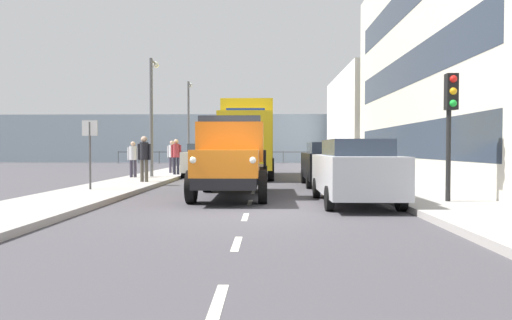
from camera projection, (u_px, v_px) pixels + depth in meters
The scene contains 21 objects.
ground_plane at pixel (257, 179), 22.08m from camera, with size 80.00×80.00×0.00m, color #423F44.
sidewalk_left at pixel (362, 178), 21.95m from camera, with size 2.59×45.01×0.15m, color #9E9993.
sidewalk_right at pixel (154, 177), 22.21m from camera, with size 2.59×45.01×0.15m, color #9E9993.
road_centreline_markings at pixel (257, 179), 21.71m from camera, with size 0.12×41.03×0.01m.
building_terrace at pixel (497, 60), 19.25m from camera, with size 7.69×18.97×10.46m.
building_far_block at pixel (385, 120), 37.69m from camera, with size 7.68×14.20×7.57m.
sea_horizon at pixel (263, 138), 47.51m from camera, with size 80.00×0.80×5.00m, color #8C9EAD.
seawall_railing at pixel (262, 154), 43.95m from camera, with size 28.08×0.08×1.20m.
truck_vintage_orange at pixel (231, 159), 13.60m from camera, with size 2.17×5.64×2.43m.
lorry_cargo_yellow at pixel (248, 137), 23.55m from camera, with size 2.58×8.20×3.87m.
car_silver_kerbside_near at pixel (354, 171), 12.21m from camera, with size 1.88×4.56×1.72m.
car_black_kerbside_1 at pixel (326, 163), 18.08m from camera, with size 1.76×4.18×1.72m.
car_white_oppositeside_0 at pixel (204, 160), 23.77m from camera, with size 1.89×4.00×1.72m.
pedestrian_near_railing at pixel (144, 155), 18.23m from camera, with size 0.53×0.34×1.82m.
pedestrian_in_dark_coat at pixel (133, 156), 21.04m from camera, with size 0.53×0.34×1.65m.
pedestrian_with_bag at pixel (176, 154), 23.32m from camera, with size 0.53×0.34×1.80m.
pedestrian_by_lamp at pixel (172, 154), 24.80m from camera, with size 0.53×0.34×1.75m.
traffic_light_near at pixel (450, 109), 11.42m from camera, with size 0.28×0.41×3.20m.
lamp_post_promenade at pixel (152, 105), 21.80m from camera, with size 0.32×1.14×5.61m.
lamp_post_far at pixel (189, 116), 31.98m from camera, with size 0.32×1.14×6.00m.
street_sign at pixel (90, 142), 14.92m from camera, with size 0.50×0.07×2.25m.
Camera 1 is at (-0.48, 10.61, 1.50)m, focal length 32.08 mm.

